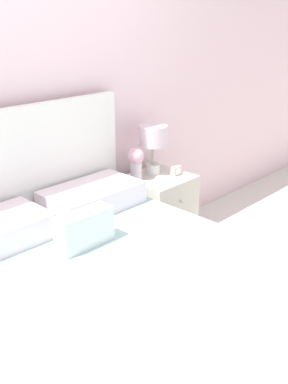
% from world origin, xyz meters
% --- Properties ---
extents(ground_plane, '(12.00, 12.00, 0.00)m').
position_xyz_m(ground_plane, '(0.00, 0.00, 0.00)').
color(ground_plane, silver).
extents(wall_back, '(8.00, 0.06, 2.60)m').
position_xyz_m(wall_back, '(0.00, 0.07, 1.30)').
color(wall_back, silver).
rests_on(wall_back, ground_plane).
extents(bed, '(1.48, 2.03, 1.23)m').
position_xyz_m(bed, '(0.00, -0.94, 0.32)').
color(bed, beige).
rests_on(bed, ground_plane).
extents(nightstand, '(0.44, 0.44, 0.61)m').
position_xyz_m(nightstand, '(1.00, -0.23, 0.30)').
color(nightstand, silver).
rests_on(nightstand, ground_plane).
extents(table_lamp, '(0.21, 0.21, 0.36)m').
position_xyz_m(table_lamp, '(1.02, -0.15, 0.87)').
color(table_lamp, white).
rests_on(table_lamp, nightstand).
extents(flower_vase, '(0.11, 0.11, 0.24)m').
position_xyz_m(flower_vase, '(0.83, -0.16, 0.75)').
color(flower_vase, silver).
rests_on(flower_vase, nightstand).
extents(alarm_clock, '(0.08, 0.04, 0.07)m').
position_xyz_m(alarm_clock, '(1.11, -0.30, 0.64)').
color(alarm_clock, beige).
rests_on(alarm_clock, nightstand).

